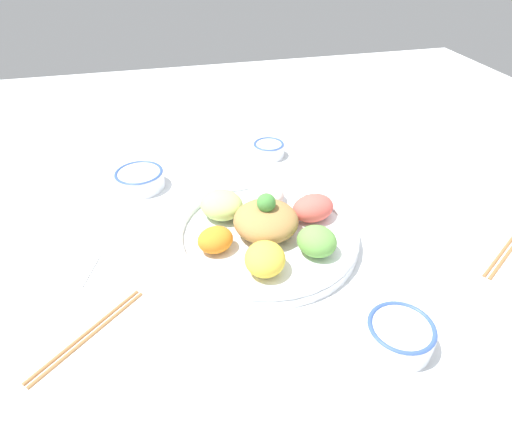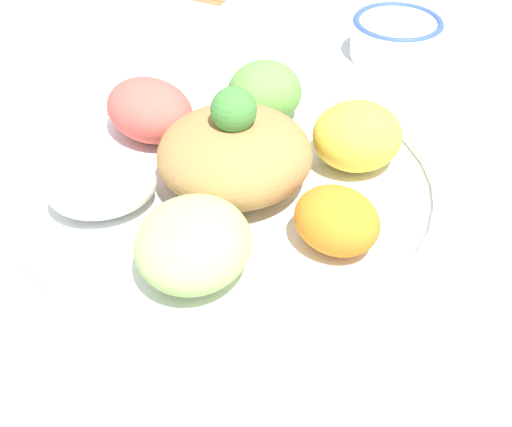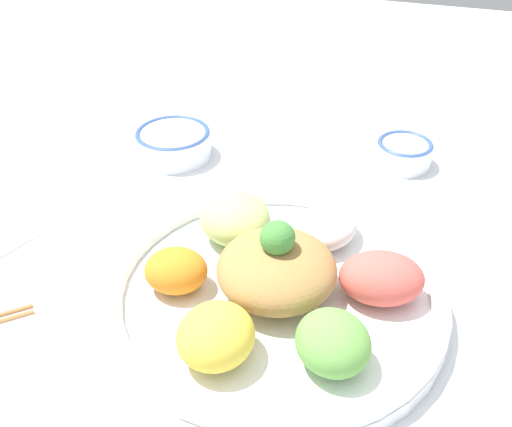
{
  "view_description": "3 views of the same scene",
  "coord_description": "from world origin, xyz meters",
  "views": [
    {
      "loc": [
        0.64,
        -0.18,
        0.55
      ],
      "look_at": [
        0.02,
        -0.03,
        0.09
      ],
      "focal_mm": 30.0,
      "sensor_mm": 36.0,
      "label": 1
    },
    {
      "loc": [
        -0.25,
        -0.41,
        0.39
      ],
      "look_at": [
        -0.02,
        -0.05,
        0.03
      ],
      "focal_mm": 50.0,
      "sensor_mm": 36.0,
      "label": 2
    },
    {
      "loc": [
        0.46,
        0.12,
        0.46
      ],
      "look_at": [
        -0.03,
        -0.03,
        0.1
      ],
      "focal_mm": 42.0,
      "sensor_mm": 36.0,
      "label": 3
    }
  ],
  "objects": [
    {
      "name": "ground_plane",
      "position": [
        0.0,
        0.0,
        0.0
      ],
      "size": [
        2.4,
        2.4,
        0.0
      ],
      "primitive_type": "plane",
      "color": "white"
    },
    {
      "name": "salad_platter",
      "position": [
        -0.01,
        0.0,
        0.03
      ],
      "size": [
        0.37,
        0.37,
        0.11
      ],
      "color": "white",
      "rests_on": "ground_plane"
    },
    {
      "name": "rice_bowl_blue",
      "position": [
        0.29,
        0.13,
        0.03
      ],
      "size": [
        0.1,
        0.1,
        0.05
      ],
      "color": "white",
      "rests_on": "ground_plane"
    }
  ]
}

